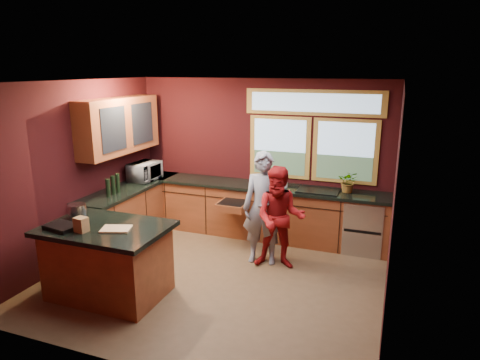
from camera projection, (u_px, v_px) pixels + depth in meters
The scene contains 14 objects.
floor at pixel (216, 277), 6.04m from camera, with size 4.50×4.50×0.00m, color brown.
room_shell at pixel (185, 145), 6.07m from camera, with size 4.52×4.02×2.71m.
back_counter at pixel (265, 211), 7.39m from camera, with size 4.50×0.64×0.93m.
left_counter at pixel (131, 212), 7.34m from camera, with size 0.64×2.30×0.93m.
island at pixel (108, 260), 5.47m from camera, with size 1.55×1.05×0.95m.
person_grey at pixel (264, 208), 6.32m from camera, with size 0.62×0.41×1.71m, color slate.
person_red at pixel (280, 218), 6.18m from camera, with size 0.74×0.58×1.53m, color maroon.
microwave at pixel (145, 171), 7.57m from camera, with size 0.58×0.39×0.32m, color #999999.
potted_plant at pixel (349, 182), 6.82m from camera, with size 0.32×0.28×0.35m, color #999999.
paper_towel at pixel (284, 179), 7.13m from camera, with size 0.12×0.12×0.28m, color white.
cutting_board at pixel (116, 229), 5.24m from camera, with size 0.35×0.25×0.02m, color tan.
stock_pot at pixel (77, 211), 5.65m from camera, with size 0.24×0.24×0.18m, color #A6A7AB.
paper_bag at pixel (81, 225), 5.15m from camera, with size 0.15×0.12×0.18m, color brown.
black_tray at pixel (62, 227), 5.27m from camera, with size 0.40×0.28×0.05m, color black.
Camera 1 is at (2.23, -5.03, 2.87)m, focal length 32.00 mm.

